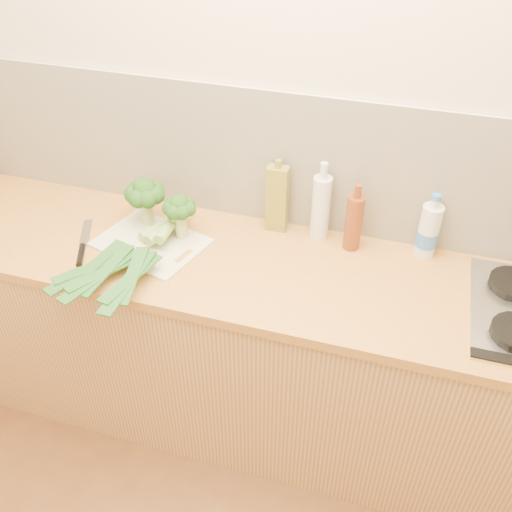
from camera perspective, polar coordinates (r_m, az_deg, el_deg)
The scene contains 13 objects.
room_shell at distance 2.15m, azimuth 2.74°, elevation 9.42°, with size 3.50×3.50×3.50m.
counter at distance 2.38m, azimuth 0.44°, elevation -9.25°, with size 3.20×0.62×0.90m.
chopping_board at distance 2.20m, azimuth -10.44°, elevation 1.31°, with size 0.39×0.29×0.01m, color beige.
broccoli_left at distance 2.22m, azimuth -11.05°, elevation 6.13°, with size 0.15×0.16×0.20m.
broccoli_right at distance 2.14m, azimuth -7.67°, elevation 4.69°, with size 0.13×0.13×0.18m.
leek_front at distance 2.18m, azimuth -11.58°, elevation 1.66°, with size 0.31×0.62×0.04m.
leek_mid at distance 2.12m, azimuth -11.18°, elevation 1.14°, with size 0.25×0.60×0.04m.
leek_back at distance 2.09m, azimuth -9.88°, elevation 1.34°, with size 0.10×0.65×0.04m.
chefs_knife at distance 2.23m, azimuth -17.00°, elevation 0.64°, with size 0.15×0.29×0.02m.
oil_tin at distance 2.18m, azimuth 2.13°, elevation 5.77°, with size 0.08×0.05×0.30m.
glass_bottle at distance 2.14m, azimuth 6.50°, elevation 4.89°, with size 0.07×0.07×0.32m.
amber_bottle at distance 2.12m, azimuth 9.76°, elevation 3.40°, with size 0.06×0.06×0.27m.
water_bottle at distance 2.16m, azimuth 16.84°, elevation 2.30°, with size 0.08×0.08×0.24m.
Camera 1 is at (0.44, -0.34, 2.22)m, focal length 40.00 mm.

